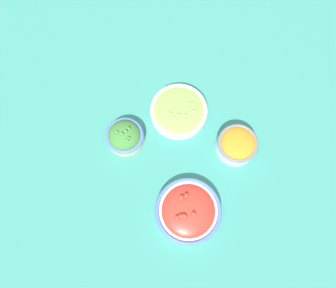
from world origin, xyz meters
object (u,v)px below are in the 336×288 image
object	(u,v)px
bowl_lettuce	(179,111)
bowl_cherry_tomatoes	(188,211)
bowl_carrots	(237,145)
bowl_broccoli	(125,136)

from	to	relation	value
bowl_lettuce	bowl_cherry_tomatoes	bearing A→B (deg)	132.54
bowl_cherry_tomatoes	bowl_carrots	bearing A→B (deg)	-89.35
bowl_lettuce	bowl_cherry_tomatoes	distance (m)	0.31
bowl_lettuce	bowl_carrots	distance (m)	0.21
bowl_carrots	bowl_cherry_tomatoes	bearing A→B (deg)	90.65
bowl_lettuce	bowl_broccoli	xyz separation A→B (m)	(0.08, 0.17, 0.01)
bowl_lettuce	bowl_cherry_tomatoes	xyz separation A→B (m)	(-0.21, 0.23, 0.00)
bowl_lettuce	bowl_broccoli	world-z (taller)	bowl_broccoli
bowl_lettuce	bowl_carrots	bearing A→B (deg)	-175.23
bowl_cherry_tomatoes	bowl_carrots	size ratio (longest dim) A/B	1.57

